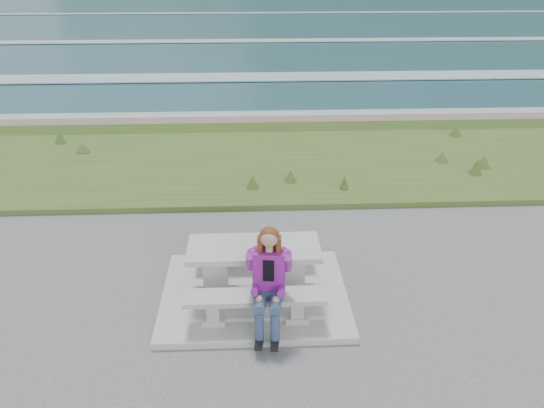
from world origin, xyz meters
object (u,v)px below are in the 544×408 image
at_px(seated_woman, 268,296).
at_px(bench_landward, 255,301).
at_px(bench_seaward, 254,245).
at_px(picnic_table, 254,257).

bearing_deg(seated_woman, bench_landward, 147.78).
bearing_deg(bench_landward, bench_seaward, 90.00).
relative_size(bench_landward, seated_woman, 1.29).
height_order(picnic_table, bench_landward, picnic_table).
bearing_deg(picnic_table, seated_woman, -78.71).
xyz_separation_m(picnic_table, bench_landward, (0.00, -0.70, -0.23)).
bearing_deg(bench_seaward, bench_landward, -90.00).
distance_m(bench_landward, bench_seaward, 1.40).
height_order(bench_landward, bench_seaward, same).
xyz_separation_m(bench_landward, seated_woman, (0.17, -0.13, 0.17)).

